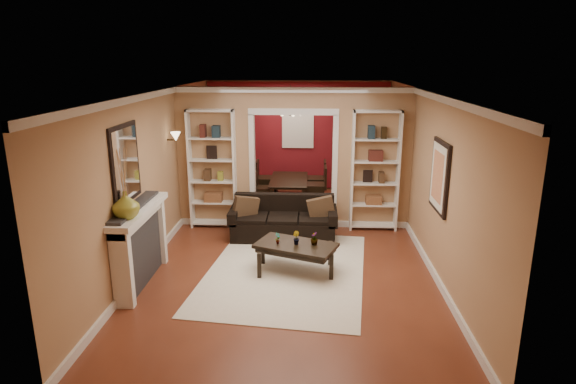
# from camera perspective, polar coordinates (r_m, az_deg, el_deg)

# --- Properties ---
(floor) EXTENTS (8.00, 8.00, 0.00)m
(floor) POSITION_cam_1_polar(r_m,az_deg,el_deg) (8.54, 0.30, -6.53)
(floor) COLOR brown
(floor) RESTS_ON ground
(ceiling) EXTENTS (8.00, 8.00, 0.00)m
(ceiling) POSITION_cam_1_polar(r_m,az_deg,el_deg) (7.93, 0.33, 11.87)
(ceiling) COLOR white
(ceiling) RESTS_ON ground
(wall_back) EXTENTS (8.00, 0.00, 8.00)m
(wall_back) POSITION_cam_1_polar(r_m,az_deg,el_deg) (12.05, 1.18, 6.66)
(wall_back) COLOR tan
(wall_back) RESTS_ON ground
(wall_front) EXTENTS (8.00, 0.00, 8.00)m
(wall_front) POSITION_cam_1_polar(r_m,az_deg,el_deg) (4.34, -2.12, -9.81)
(wall_front) COLOR tan
(wall_front) RESTS_ON ground
(wall_left) EXTENTS (0.00, 8.00, 8.00)m
(wall_left) POSITION_cam_1_polar(r_m,az_deg,el_deg) (8.53, -14.99, 2.42)
(wall_left) COLOR tan
(wall_left) RESTS_ON ground
(wall_right) EXTENTS (0.00, 8.00, 8.00)m
(wall_right) POSITION_cam_1_polar(r_m,az_deg,el_deg) (8.34, 15.96, 2.06)
(wall_right) COLOR tan
(wall_right) RESTS_ON ground
(partition_wall) EXTENTS (4.50, 0.15, 2.70)m
(partition_wall) POSITION_cam_1_polar(r_m,az_deg,el_deg) (9.30, 0.65, 4.01)
(partition_wall) COLOR tan
(partition_wall) RESTS_ON floor
(red_back_panel) EXTENTS (4.44, 0.04, 2.64)m
(red_back_panel) POSITION_cam_1_polar(r_m,az_deg,el_deg) (12.03, 1.17, 6.50)
(red_back_panel) COLOR maroon
(red_back_panel) RESTS_ON floor
(dining_window) EXTENTS (0.78, 0.03, 0.98)m
(dining_window) POSITION_cam_1_polar(r_m,az_deg,el_deg) (11.95, 1.17, 7.56)
(dining_window) COLOR #8CA5CC
(dining_window) RESTS_ON wall_back
(area_rug) EXTENTS (2.75, 3.59, 0.01)m
(area_rug) POSITION_cam_1_polar(r_m,az_deg,el_deg) (7.62, -0.26, -9.29)
(area_rug) COLOR white
(area_rug) RESTS_ON floor
(sofa) EXTENTS (1.95, 0.84, 0.76)m
(sofa) POSITION_cam_1_polar(r_m,az_deg,el_deg) (8.83, -0.55, -3.12)
(sofa) COLOR black
(sofa) RESTS_ON floor
(pillow_left) EXTENTS (0.46, 0.34, 0.46)m
(pillow_left) POSITION_cam_1_polar(r_m,az_deg,el_deg) (8.81, -5.07, -1.73)
(pillow_left) COLOR brown
(pillow_left) RESTS_ON sofa
(pillow_right) EXTENTS (0.47, 0.17, 0.46)m
(pillow_right) POSITION_cam_1_polar(r_m,az_deg,el_deg) (8.73, 3.98, -1.84)
(pillow_right) COLOR brown
(pillow_right) RESTS_ON sofa
(coffee_table) EXTENTS (1.36, 1.04, 0.46)m
(coffee_table) POSITION_cam_1_polar(r_m,az_deg,el_deg) (7.52, 0.94, -7.80)
(coffee_table) COLOR black
(coffee_table) RESTS_ON floor
(plant_left) EXTENTS (0.11, 0.11, 0.18)m
(plant_left) POSITION_cam_1_polar(r_m,az_deg,el_deg) (7.41, -1.23, -5.51)
(plant_left) COLOR #336626
(plant_left) RESTS_ON coffee_table
(plant_center) EXTENTS (0.13, 0.14, 0.20)m
(plant_center) POSITION_cam_1_polar(r_m,az_deg,el_deg) (7.40, 0.95, -5.46)
(plant_center) COLOR #336626
(plant_center) RESTS_ON coffee_table
(plant_right) EXTENTS (0.12, 0.12, 0.20)m
(plant_right) POSITION_cam_1_polar(r_m,az_deg,el_deg) (7.39, 3.13, -5.50)
(plant_right) COLOR #336626
(plant_right) RESTS_ON coffee_table
(bookshelf_left) EXTENTS (0.90, 0.30, 2.30)m
(bookshelf_left) POSITION_cam_1_polar(r_m,az_deg,el_deg) (9.36, -8.93, 2.65)
(bookshelf_left) COLOR white
(bookshelf_left) RESTS_ON floor
(bookshelf_right) EXTENTS (0.90, 0.30, 2.30)m
(bookshelf_right) POSITION_cam_1_polar(r_m,az_deg,el_deg) (9.24, 10.25, 2.43)
(bookshelf_right) COLOR white
(bookshelf_right) RESTS_ON floor
(fireplace) EXTENTS (0.32, 1.70, 1.16)m
(fireplace) POSITION_cam_1_polar(r_m,az_deg,el_deg) (7.34, -16.88, -6.14)
(fireplace) COLOR white
(fireplace) RESTS_ON floor
(vase) EXTENTS (0.41, 0.41, 0.37)m
(vase) POSITION_cam_1_polar(r_m,az_deg,el_deg) (6.69, -18.68, -1.45)
(vase) COLOR olive
(vase) RESTS_ON fireplace
(mirror) EXTENTS (0.03, 0.95, 1.10)m
(mirror) POSITION_cam_1_polar(r_m,az_deg,el_deg) (7.05, -18.72, 3.20)
(mirror) COLOR silver
(mirror) RESTS_ON wall_left
(wall_sconce) EXTENTS (0.18, 0.18, 0.22)m
(wall_sconce) POSITION_cam_1_polar(r_m,az_deg,el_deg) (8.92, -13.53, 6.23)
(wall_sconce) COLOR #FFE0A5
(wall_sconce) RESTS_ON wall_left
(framed_art) EXTENTS (0.04, 0.85, 1.05)m
(framed_art) POSITION_cam_1_polar(r_m,az_deg,el_deg) (7.34, 17.46, 1.76)
(framed_art) COLOR black
(framed_art) RESTS_ON wall_right
(dining_table) EXTENTS (1.52, 0.85, 0.53)m
(dining_table) POSITION_cam_1_polar(r_m,az_deg,el_deg) (11.15, 0.27, 0.23)
(dining_table) COLOR black
(dining_table) RESTS_ON floor
(dining_chair_nw) EXTENTS (0.39, 0.39, 0.76)m
(dining_chair_nw) POSITION_cam_1_polar(r_m,az_deg,el_deg) (10.87, -2.70, 0.44)
(dining_chair_nw) COLOR black
(dining_chair_nw) RESTS_ON floor
(dining_chair_ne) EXTENTS (0.52, 0.52, 0.92)m
(dining_chair_ne) POSITION_cam_1_polar(r_m,az_deg,el_deg) (10.79, 3.11, 0.78)
(dining_chair_ne) COLOR black
(dining_chair_ne) RESTS_ON floor
(dining_chair_sw) EXTENTS (0.49, 0.49, 0.92)m
(dining_chair_sw) POSITION_cam_1_polar(r_m,az_deg,el_deg) (11.42, -2.42, 1.59)
(dining_chair_sw) COLOR black
(dining_chair_sw) RESTS_ON floor
(dining_chair_se) EXTENTS (0.50, 0.50, 0.93)m
(dining_chair_se) POSITION_cam_1_polar(r_m,az_deg,el_deg) (11.38, 3.11, 1.55)
(dining_chair_se) COLOR black
(dining_chair_se) RESTS_ON floor
(chandelier) EXTENTS (0.50, 0.50, 0.30)m
(chandelier) POSITION_cam_1_polar(r_m,az_deg,el_deg) (10.68, 0.98, 9.14)
(chandelier) COLOR #302615
(chandelier) RESTS_ON ceiling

